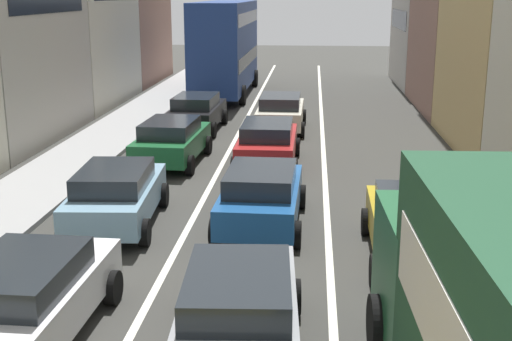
{
  "coord_description": "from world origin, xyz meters",
  "views": [
    {
      "loc": [
        1.26,
        -3.06,
        5.6
      ],
      "look_at": [
        0.0,
        12.0,
        1.6
      ],
      "focal_mm": 47.64,
      "sensor_mm": 36.0,
      "label": 1
    }
  ],
  "objects_px": {
    "sedan_left_lane_fifth": "(197,111)",
    "sedan_right_lane_behind_truck": "(415,225)",
    "sedan_left_lane_fourth": "(172,140)",
    "sedan_left_lane_third": "(116,194)",
    "sedan_centre_lane_second": "(239,310)",
    "wagon_left_lane_second": "(27,297)",
    "bus_mid_queue_primary": "(226,44)",
    "sedan_centre_lane_fifth": "(281,111)",
    "coupe_centre_lane_fourth": "(267,142)",
    "hatchback_centre_lane_third": "(261,195)"
  },
  "relations": [
    {
      "from": "sedan_left_lane_fourth",
      "to": "bus_mid_queue_primary",
      "type": "height_order",
      "value": "bus_mid_queue_primary"
    },
    {
      "from": "sedan_left_lane_fifth",
      "to": "sedan_right_lane_behind_truck",
      "type": "height_order",
      "value": "same"
    },
    {
      "from": "sedan_left_lane_third",
      "to": "coupe_centre_lane_fourth",
      "type": "height_order",
      "value": "same"
    },
    {
      "from": "sedan_left_lane_fourth",
      "to": "sedan_right_lane_behind_truck",
      "type": "height_order",
      "value": "same"
    },
    {
      "from": "bus_mid_queue_primary",
      "to": "sedan_right_lane_behind_truck",
      "type": "bearing_deg",
      "value": -162.95
    },
    {
      "from": "hatchback_centre_lane_third",
      "to": "sedan_left_lane_fourth",
      "type": "relative_size",
      "value": 0.99
    },
    {
      "from": "coupe_centre_lane_fourth",
      "to": "wagon_left_lane_second",
      "type": "bearing_deg",
      "value": 165.48
    },
    {
      "from": "sedan_centre_lane_second",
      "to": "wagon_left_lane_second",
      "type": "distance_m",
      "value": 3.48
    },
    {
      "from": "hatchback_centre_lane_third",
      "to": "sedan_left_lane_fifth",
      "type": "height_order",
      "value": "same"
    },
    {
      "from": "coupe_centre_lane_fourth",
      "to": "sedan_left_lane_fourth",
      "type": "distance_m",
      "value": 3.21
    },
    {
      "from": "sedan_left_lane_fourth",
      "to": "sedan_left_lane_third",
      "type": "bearing_deg",
      "value": -178.43
    },
    {
      "from": "sedan_centre_lane_second",
      "to": "coupe_centre_lane_fourth",
      "type": "xyz_separation_m",
      "value": [
        -0.36,
        12.11,
        0.0
      ]
    },
    {
      "from": "sedan_centre_lane_second",
      "to": "hatchback_centre_lane_third",
      "type": "distance_m",
      "value": 6.18
    },
    {
      "from": "sedan_left_lane_fourth",
      "to": "wagon_left_lane_second",
      "type": "bearing_deg",
      "value": -177.16
    },
    {
      "from": "wagon_left_lane_second",
      "to": "coupe_centre_lane_fourth",
      "type": "distance_m",
      "value": 12.34
    },
    {
      "from": "sedan_centre_lane_second",
      "to": "sedan_left_lane_third",
      "type": "xyz_separation_m",
      "value": [
        -3.66,
        5.96,
        0.0
      ]
    },
    {
      "from": "sedan_left_lane_fifth",
      "to": "sedan_centre_lane_second",
      "type": "bearing_deg",
      "value": -166.63
    },
    {
      "from": "wagon_left_lane_second",
      "to": "sedan_right_lane_behind_truck",
      "type": "bearing_deg",
      "value": -57.62
    },
    {
      "from": "sedan_left_lane_third",
      "to": "sedan_centre_lane_fifth",
      "type": "bearing_deg",
      "value": -19.8
    },
    {
      "from": "coupe_centre_lane_fourth",
      "to": "sedan_right_lane_behind_truck",
      "type": "relative_size",
      "value": 1.0
    },
    {
      "from": "sedan_left_lane_fourth",
      "to": "sedan_centre_lane_second",
      "type": "bearing_deg",
      "value": -161.28
    },
    {
      "from": "bus_mid_queue_primary",
      "to": "sedan_centre_lane_fifth",
      "type": "bearing_deg",
      "value": -159.67
    },
    {
      "from": "sedan_centre_lane_second",
      "to": "sedan_centre_lane_fifth",
      "type": "bearing_deg",
      "value": -2.63
    },
    {
      "from": "sedan_right_lane_behind_truck",
      "to": "wagon_left_lane_second",
      "type": "bearing_deg",
      "value": 121.73
    },
    {
      "from": "hatchback_centre_lane_third",
      "to": "bus_mid_queue_primary",
      "type": "relative_size",
      "value": 0.41
    },
    {
      "from": "sedan_right_lane_behind_truck",
      "to": "sedan_left_lane_fifth",
      "type": "bearing_deg",
      "value": 28.04
    },
    {
      "from": "wagon_left_lane_second",
      "to": "sedan_left_lane_third",
      "type": "xyz_separation_m",
      "value": [
        -0.18,
        5.78,
        0.0
      ]
    },
    {
      "from": "wagon_left_lane_second",
      "to": "hatchback_centre_lane_third",
      "type": "distance_m",
      "value": 6.88
    },
    {
      "from": "sedan_centre_lane_second",
      "to": "sedan_left_lane_fifth",
      "type": "relative_size",
      "value": 1.01
    },
    {
      "from": "hatchback_centre_lane_third",
      "to": "sedan_left_lane_fourth",
      "type": "height_order",
      "value": "same"
    },
    {
      "from": "sedan_left_lane_third",
      "to": "sedan_centre_lane_fifth",
      "type": "relative_size",
      "value": 1.02
    },
    {
      "from": "sedan_centre_lane_fifth",
      "to": "bus_mid_queue_primary",
      "type": "bearing_deg",
      "value": 20.39
    },
    {
      "from": "sedan_left_lane_third",
      "to": "sedan_left_lane_fourth",
      "type": "height_order",
      "value": "same"
    },
    {
      "from": "hatchback_centre_lane_third",
      "to": "sedan_right_lane_behind_truck",
      "type": "height_order",
      "value": "same"
    },
    {
      "from": "wagon_left_lane_second",
      "to": "bus_mid_queue_primary",
      "type": "xyz_separation_m",
      "value": [
        -0.21,
        27.4,
        2.03
      ]
    },
    {
      "from": "sedan_left_lane_third",
      "to": "wagon_left_lane_second",
      "type": "bearing_deg",
      "value": 177.89
    },
    {
      "from": "coupe_centre_lane_fourth",
      "to": "sedan_left_lane_fourth",
      "type": "height_order",
      "value": "same"
    },
    {
      "from": "hatchback_centre_lane_third",
      "to": "sedan_centre_lane_fifth",
      "type": "relative_size",
      "value": 1.01
    },
    {
      "from": "sedan_left_lane_fifth",
      "to": "sedan_right_lane_behind_truck",
      "type": "xyz_separation_m",
      "value": [
        6.98,
        -13.5,
        0.0
      ]
    },
    {
      "from": "sedan_centre_lane_fifth",
      "to": "bus_mid_queue_primary",
      "type": "height_order",
      "value": "bus_mid_queue_primary"
    },
    {
      "from": "hatchback_centre_lane_third",
      "to": "sedan_left_lane_third",
      "type": "relative_size",
      "value": 0.98
    },
    {
      "from": "coupe_centre_lane_fourth",
      "to": "sedan_left_lane_fifth",
      "type": "bearing_deg",
      "value": 30.43
    },
    {
      "from": "hatchback_centre_lane_third",
      "to": "sedan_left_lane_third",
      "type": "xyz_separation_m",
      "value": [
        -3.55,
        -0.22,
        0.0
      ]
    },
    {
      "from": "bus_mid_queue_primary",
      "to": "sedan_centre_lane_second",
      "type": "bearing_deg",
      "value": -172.04
    },
    {
      "from": "sedan_centre_lane_fifth",
      "to": "sedan_left_lane_fourth",
      "type": "bearing_deg",
      "value": 150.64
    },
    {
      "from": "sedan_left_lane_third",
      "to": "bus_mid_queue_primary",
      "type": "relative_size",
      "value": 0.42
    },
    {
      "from": "sedan_left_lane_fourth",
      "to": "sedan_right_lane_behind_truck",
      "type": "xyz_separation_m",
      "value": [
        6.88,
        -7.94,
        0.0
      ]
    },
    {
      "from": "sedan_left_lane_third",
      "to": "sedan_right_lane_behind_truck",
      "type": "xyz_separation_m",
      "value": [
        6.97,
        -1.7,
        0.0
      ]
    },
    {
      "from": "sedan_left_lane_third",
      "to": "sedan_right_lane_behind_truck",
      "type": "distance_m",
      "value": 7.18
    },
    {
      "from": "coupe_centre_lane_fourth",
      "to": "bus_mid_queue_primary",
      "type": "relative_size",
      "value": 0.41
    }
  ]
}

